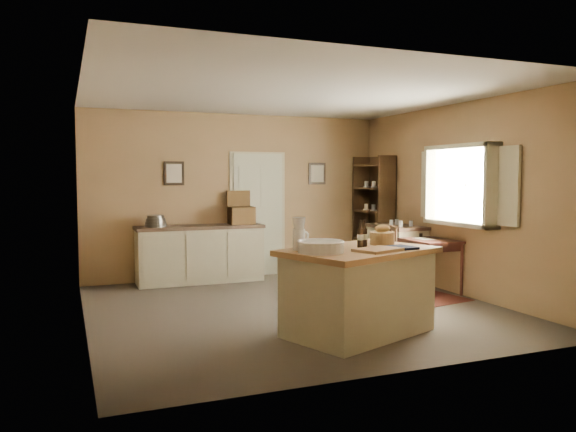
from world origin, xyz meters
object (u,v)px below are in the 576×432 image
Objects in this scene: writing_desk at (426,245)px; right_cabinet at (396,253)px; work_island at (358,289)px; sideboard at (201,252)px; desk_chair at (378,261)px; shelving_unit at (376,215)px.

writing_desk is 0.82m from right_cabinet.
sideboard is at bearing 83.41° from work_island.
shelving_unit is at bearing 81.74° from desk_chair.
writing_desk is 0.82m from desk_chair.
sideboard is 1.99× the size of writing_desk.
writing_desk is (2.02, 1.61, 0.19)m from work_island.
shelving_unit is (0.95, 1.70, 0.53)m from desk_chair.
sideboard is at bearing 158.87° from desk_chair.
desk_chair is 0.47× the size of shelving_unit.
work_island is at bearing -106.09° from desk_chair.
desk_chair is at bearing -179.97° from writing_desk.
right_cabinet is 0.51× the size of shelving_unit.
right_cabinet is (2.90, -1.11, -0.02)m from sideboard.
desk_chair is (2.10, -1.90, -0.00)m from sideboard.
right_cabinet is at bearing 29.24° from work_island.
desk_chair is at bearing -42.15° from sideboard.
right_cabinet reaches higher than writing_desk.
sideboard is 3.10m from right_cabinet.
work_island reaches higher than desk_chair.
sideboard reaches higher than desk_chair.
work_island is at bearing -123.26° from shelving_unit.
shelving_unit is at bearing 84.86° from writing_desk.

